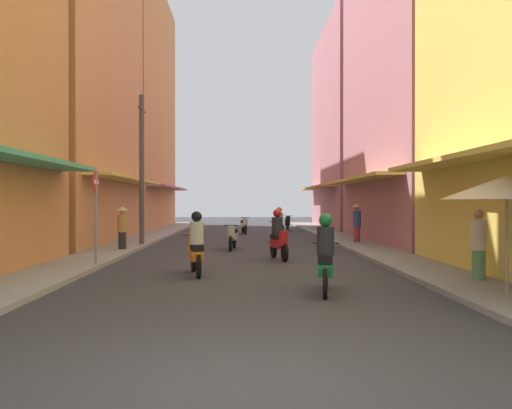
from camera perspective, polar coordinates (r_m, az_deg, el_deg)
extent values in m
plane|color=#38383A|center=(20.66, -1.39, -4.74)|extent=(85.44, 85.44, 0.00)
cube|color=#9E9991|center=(21.18, -14.25, -4.47)|extent=(1.71, 46.83, 0.12)
cube|color=gray|center=(21.19, 11.46, -4.46)|extent=(1.71, 46.83, 0.12)
cube|color=#D88C4C|center=(25.44, -21.55, 12.56)|extent=(6.00, 11.65, 14.47)
cube|color=#EFD159|center=(23.90, -13.62, 2.64)|extent=(1.10, 10.49, 0.12)
cube|color=#D88C4C|center=(37.81, -14.69, 10.11)|extent=(6.00, 13.58, 16.56)
cube|color=#B7727F|center=(36.62, -9.34, 1.81)|extent=(1.10, 12.22, 0.12)
cube|color=#EFD159|center=(11.71, 24.33, 5.13)|extent=(1.10, 11.41, 0.12)
cube|color=#B7727F|center=(25.24, 18.97, 13.17)|extent=(6.00, 11.82, 14.89)
cube|color=#EFD159|center=(23.63, 10.96, 2.67)|extent=(1.10, 10.63, 0.12)
cube|color=#B7727F|center=(37.37, 11.96, 8.09)|extent=(6.00, 12.16, 13.80)
cube|color=#D88C4C|center=(36.39, 6.58, 1.83)|extent=(1.10, 10.94, 0.12)
cylinder|color=black|center=(29.20, -1.15, -2.73)|extent=(0.15, 0.57, 0.56)
cylinder|color=black|center=(30.44, -1.44, -2.61)|extent=(0.15, 0.57, 0.56)
cube|color=silver|center=(29.86, -1.31, -2.24)|extent=(0.40, 1.03, 0.24)
cube|color=black|center=(30.05, -1.36, -1.85)|extent=(0.34, 0.59, 0.14)
cylinder|color=silver|center=(29.30, -1.19, -1.90)|extent=(0.28, 0.28, 0.45)
cylinder|color=black|center=(29.30, -1.19, -1.41)|extent=(0.55, 0.09, 0.03)
cylinder|color=black|center=(19.30, -2.78, -4.26)|extent=(0.14, 0.57, 0.56)
cylinder|color=black|center=(20.54, -2.34, -3.99)|extent=(0.14, 0.57, 0.56)
cube|color=#B2B2B7|center=(19.95, -2.54, -3.48)|extent=(0.38, 1.02, 0.24)
cube|color=black|center=(20.14, -2.47, -2.88)|extent=(0.34, 0.59, 0.14)
cylinder|color=#B2B2B7|center=(19.39, -2.73, -3.00)|extent=(0.28, 0.28, 0.45)
cylinder|color=black|center=(19.38, -2.73, -2.26)|extent=(0.55, 0.09, 0.03)
cylinder|color=black|center=(23.07, 2.06, -3.53)|extent=(0.24, 0.56, 0.56)
cylinder|color=black|center=(24.28, 2.75, -3.34)|extent=(0.24, 0.56, 0.56)
cube|color=#1E38B7|center=(23.71, 2.44, -2.89)|extent=(0.56, 1.04, 0.24)
cube|color=black|center=(23.89, 2.55, -2.39)|extent=(0.43, 0.62, 0.14)
cylinder|color=#1E38B7|center=(23.16, 2.13, -2.47)|extent=(0.28, 0.28, 0.45)
cylinder|color=black|center=(23.15, 2.13, -1.85)|extent=(0.53, 0.19, 0.03)
cylinder|color=#598C59|center=(23.83, 2.52, -1.55)|extent=(0.34, 0.34, 0.55)
sphere|color=orange|center=(23.82, 2.52, -0.59)|extent=(0.26, 0.26, 0.26)
cylinder|color=black|center=(11.19, 7.61, -7.55)|extent=(0.17, 0.57, 0.56)
cylinder|color=black|center=(9.96, 7.51, -8.53)|extent=(0.17, 0.57, 0.56)
cube|color=#197233|center=(10.50, 7.56, -6.86)|extent=(0.45, 1.03, 0.24)
cube|color=black|center=(10.27, 7.55, -5.89)|extent=(0.37, 0.60, 0.14)
cylinder|color=#197233|center=(11.02, 7.60, -5.48)|extent=(0.28, 0.28, 0.45)
cylinder|color=black|center=(11.00, 7.60, -4.18)|extent=(0.55, 0.12, 0.03)
cylinder|color=#262628|center=(10.29, 7.55, -3.93)|extent=(0.34, 0.34, 0.55)
sphere|color=#197233|center=(10.27, 7.55, -1.70)|extent=(0.26, 0.26, 0.26)
cylinder|color=black|center=(15.88, 3.13, -5.24)|extent=(0.20, 0.56, 0.56)
cylinder|color=black|center=(17.08, 1.91, -4.85)|extent=(0.20, 0.56, 0.56)
cube|color=red|center=(16.51, 2.45, -4.26)|extent=(0.49, 1.04, 0.24)
cube|color=black|center=(16.69, 2.25, -3.53)|extent=(0.39, 0.61, 0.14)
cylinder|color=red|center=(15.97, 3.00, -3.70)|extent=(0.28, 0.28, 0.45)
cylinder|color=black|center=(15.95, 3.00, -2.80)|extent=(0.54, 0.15, 0.03)
cylinder|color=#262628|center=(16.62, 2.30, -2.33)|extent=(0.34, 0.34, 0.55)
sphere|color=red|center=(16.61, 2.30, -0.95)|extent=(0.26, 0.26, 0.26)
cylinder|color=black|center=(13.77, -6.82, -6.09)|extent=(0.19, 0.56, 0.56)
cylinder|color=black|center=(12.53, -6.26, -6.71)|extent=(0.19, 0.56, 0.56)
cube|color=orange|center=(13.08, -6.53, -5.45)|extent=(0.47, 1.04, 0.24)
cube|color=black|center=(12.86, -6.44, -4.65)|extent=(0.38, 0.60, 0.14)
cylinder|color=orange|center=(13.60, -6.77, -4.39)|extent=(0.28, 0.28, 0.45)
cylinder|color=black|center=(13.59, -6.77, -3.34)|extent=(0.55, 0.13, 0.03)
cylinder|color=beige|center=(12.88, -6.46, -3.08)|extent=(0.34, 0.34, 0.55)
sphere|color=black|center=(12.87, -6.47, -1.31)|extent=(0.26, 0.26, 0.26)
cylinder|color=black|center=(32.94, 3.50, -2.39)|extent=(0.15, 0.57, 0.56)
cylinder|color=black|center=(31.70, 3.40, -2.50)|extent=(0.15, 0.57, 0.56)
cube|color=black|center=(32.26, 3.45, -2.06)|extent=(0.41, 1.03, 0.24)
cube|color=black|center=(32.05, 3.43, -1.71)|extent=(0.35, 0.59, 0.14)
cylinder|color=black|center=(32.80, 3.49, -1.67)|extent=(0.28, 0.28, 0.45)
cylinder|color=black|center=(32.79, 3.49, -1.23)|extent=(0.55, 0.10, 0.03)
cylinder|color=#99333F|center=(22.51, 10.89, -3.35)|extent=(0.28, 0.28, 0.78)
cylinder|color=#334C8C|center=(22.48, 10.89, -1.52)|extent=(0.34, 0.34, 0.66)
sphere|color=tan|center=(22.47, 10.90, -0.33)|extent=(0.22, 0.22, 0.22)
cone|color=#D1B77A|center=(22.47, 10.90, -0.07)|extent=(0.44, 0.44, 0.16)
cylinder|color=#598C59|center=(12.44, 23.01, -6.32)|extent=(0.28, 0.28, 0.76)
cylinder|color=beige|center=(12.38, 23.01, -3.11)|extent=(0.34, 0.34, 0.64)
sphere|color=tan|center=(12.36, 23.02, -0.97)|extent=(0.22, 0.22, 0.22)
cylinder|color=#262628|center=(19.47, -14.31, -3.99)|extent=(0.28, 0.28, 0.72)
cylinder|color=#BF8C3F|center=(19.43, -14.31, -2.03)|extent=(0.34, 0.34, 0.61)
sphere|color=tan|center=(19.42, -14.31, -0.71)|extent=(0.22, 0.22, 0.22)
cone|color=#D1B77A|center=(19.42, -14.31, -0.42)|extent=(0.44, 0.44, 0.16)
cylinder|color=#99999E|center=(10.80, 25.57, -3.68)|extent=(0.05, 0.05, 2.13)
cone|color=beige|center=(10.78, 25.58, 1.70)|extent=(2.38, 2.38, 0.45)
cylinder|color=#4C4C4F|center=(21.69, -12.30, 3.59)|extent=(0.20, 0.20, 6.13)
cylinder|color=#3F382D|center=(21.97, -12.31, 10.02)|extent=(0.08, 1.20, 0.08)
cylinder|color=gray|center=(14.86, -16.99, -1.69)|extent=(0.07, 0.07, 2.60)
cylinder|color=red|center=(14.86, -16.99, 2.36)|extent=(0.02, 0.60, 0.60)
cube|color=white|center=(14.86, -16.99, 2.36)|extent=(0.03, 0.40, 0.10)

